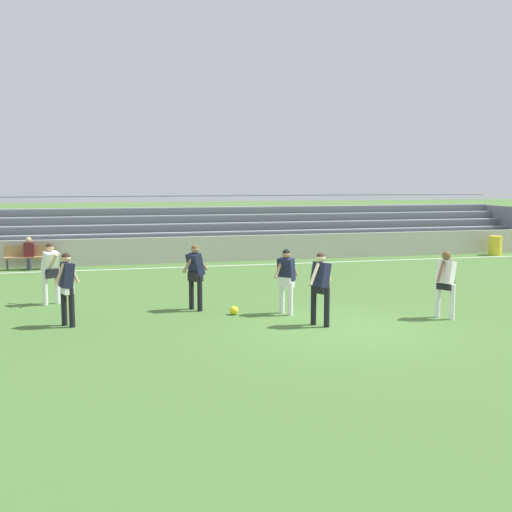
# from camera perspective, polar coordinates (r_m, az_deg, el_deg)

# --- Properties ---
(ground_plane) EXTENTS (160.00, 160.00, 0.00)m
(ground_plane) POSITION_cam_1_polar(r_m,az_deg,el_deg) (14.35, 7.98, -6.51)
(ground_plane) COLOR #477033
(field_line_sideline) EXTENTS (44.00, 0.12, 0.01)m
(field_line_sideline) POSITION_cam_1_polar(r_m,az_deg,el_deg) (24.52, -1.46, -0.83)
(field_line_sideline) COLOR white
(field_line_sideline) RESTS_ON ground
(sideline_wall) EXTENTS (48.00, 0.16, 1.04)m
(sideline_wall) POSITION_cam_1_polar(r_m,az_deg,el_deg) (25.73, -2.09, 0.69)
(sideline_wall) COLOR #BCB7AD
(sideline_wall) RESTS_ON ground
(bleacher_stand) EXTENTS (26.11, 3.65, 2.58)m
(bleacher_stand) POSITION_cam_1_polar(r_m,az_deg,el_deg) (28.27, -0.72, 2.43)
(bleacher_stand) COLOR #9EA3AD
(bleacher_stand) RESTS_ON ground
(bench_near_wall_gap) EXTENTS (1.80, 0.40, 0.90)m
(bench_near_wall_gap) POSITION_cam_1_polar(r_m,az_deg,el_deg) (24.84, -19.76, 0.12)
(bench_near_wall_gap) COLOR #99754C
(bench_near_wall_gap) RESTS_ON ground
(trash_bin) EXTENTS (0.56, 0.56, 0.84)m
(trash_bin) POSITION_cam_1_polar(r_m,az_deg,el_deg) (29.72, 20.77, 0.89)
(trash_bin) COLOR yellow
(trash_bin) RESTS_ON ground
(spectator_seated) EXTENTS (0.36, 0.42, 1.21)m
(spectator_seated) POSITION_cam_1_polar(r_m,az_deg,el_deg) (24.71, -19.80, 0.44)
(spectator_seated) COLOR #2D2D38
(spectator_seated) RESTS_ON ground
(player_dark_pressing_high) EXTENTS (0.74, 0.51, 1.68)m
(player_dark_pressing_high) POSITION_cam_1_polar(r_m,az_deg,el_deg) (16.08, -5.49, -1.38)
(player_dark_pressing_high) COLOR black
(player_dark_pressing_high) RESTS_ON ground
(player_dark_overlapping) EXTENTS (0.73, 0.47, 1.62)m
(player_dark_overlapping) POSITION_cam_1_polar(r_m,az_deg,el_deg) (15.55, 2.74, -1.81)
(player_dark_overlapping) COLOR white
(player_dark_overlapping) RESTS_ON ground
(player_dark_wide_left) EXTENTS (0.68, 0.49, 1.69)m
(player_dark_wide_left) POSITION_cam_1_polar(r_m,az_deg,el_deg) (14.36, 5.83, -2.37)
(player_dark_wide_left) COLOR black
(player_dark_wide_left) RESTS_ON ground
(player_white_challenging) EXTENTS (0.53, 0.76, 1.65)m
(player_white_challenging) POSITION_cam_1_polar(r_m,az_deg,el_deg) (17.62, -18.06, -1.05)
(player_white_challenging) COLOR white
(player_white_challenging) RESTS_ON ground
(player_dark_on_ball) EXTENTS (0.56, 0.45, 1.68)m
(player_dark_on_ball) POSITION_cam_1_polar(r_m,az_deg,el_deg) (14.87, -16.69, -2.33)
(player_dark_on_ball) COLOR black
(player_dark_on_ball) RESTS_ON ground
(player_white_trailing_run) EXTENTS (0.67, 0.50, 1.63)m
(player_white_trailing_run) POSITION_cam_1_polar(r_m,az_deg,el_deg) (15.73, 16.74, -1.97)
(player_white_trailing_run) COLOR white
(player_white_trailing_run) RESTS_ON ground
(soccer_ball) EXTENTS (0.22, 0.22, 0.22)m
(soccer_ball) POSITION_cam_1_polar(r_m,az_deg,el_deg) (15.63, -1.99, -4.92)
(soccer_ball) COLOR yellow
(soccer_ball) RESTS_ON ground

